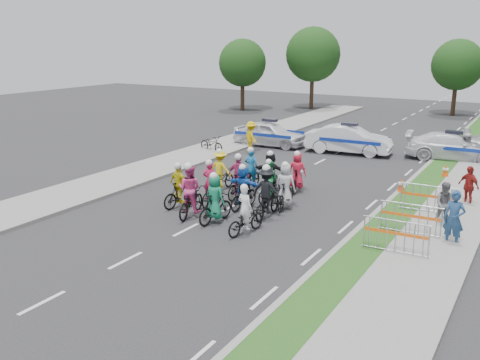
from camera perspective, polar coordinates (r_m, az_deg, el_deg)
The scene contains 35 objects.
ground at distance 18.31m, azimuth -5.79°, elevation -5.32°, with size 90.00×90.00×0.00m, color #28282B.
curb_right at distance 20.48m, azimuth 14.41°, elevation -3.34°, with size 0.20×60.00×0.12m, color gray.
grass_strip at distance 20.32m, azimuth 16.30°, elevation -3.64°, with size 1.20×60.00×0.11m, color #244C18.
sidewalk_right at distance 20.00m, azimuth 21.30°, elevation -4.34°, with size 2.40×60.00×0.13m, color gray.
sidewalk_left at distance 25.94m, azimuth -10.94°, elevation 0.70°, with size 3.00×60.00×0.13m, color gray.
rider_0 at distance 17.72m, azimuth 0.57°, elevation -3.97°, with size 0.92×1.78×1.73m.
rider_1 at distance 18.72m, azimuth -2.67°, elevation -2.48°, with size 0.83×1.81×1.85m.
rider_2 at distance 19.48m, azimuth -5.33°, elevation -1.76°, with size 1.07×2.08×2.03m.
rider_3 at distance 20.55m, azimuth -6.47°, elevation -1.06°, with size 0.95×1.75×1.78m.
rider_4 at distance 19.30m, azimuth 2.89°, elevation -1.81°, with size 1.14×1.98×1.99m.
rider_5 at distance 20.17m, azimuth 0.36°, elevation -1.08°, with size 1.44×1.72×1.78m.
rider_6 at distance 20.83m, azimuth -3.16°, elevation -1.02°, with size 0.96×1.87×1.82m.
rider_7 at distance 20.30m, azimuth 4.88°, elevation -1.12°, with size 0.84×1.82×1.86m.
rider_8 at distance 21.29m, azimuth 3.13°, elevation -0.54°, with size 0.75×1.72×1.73m.
rider_9 at distance 21.54m, azimuth -0.09°, elevation -0.13°, with size 0.95×1.79×1.88m.
rider_10 at distance 22.71m, azimuth -2.09°, elevation 0.63°, with size 1.04×1.83×1.84m.
rider_11 at distance 22.26m, azimuth 3.29°, elevation 0.49°, with size 1.51×1.80×1.85m.
rider_12 at distance 22.92m, azimuth 1.23°, elevation 0.52°, with size 0.91×1.90×1.86m.
rider_13 at distance 22.63m, azimuth 6.13°, elevation 0.46°, with size 0.83×1.76×1.78m.
police_car_0 at distance 32.30m, azimuth 3.17°, elevation 4.95°, with size 1.76×4.37×1.49m, color white.
police_car_1 at distance 30.76m, azimuth 11.52°, elevation 4.25°, with size 1.66×4.77×1.57m, color white.
police_car_2 at distance 30.67m, azimuth 21.77°, elevation 3.31°, with size 1.99×4.89×1.42m, color white.
spectator_0 at distance 17.85m, azimuth 21.86°, elevation -3.86°, with size 0.65×0.43×1.79m, color navy.
spectator_1 at distance 19.62m, azimuth 21.07°, elevation -2.46°, with size 0.76×0.60×1.57m, color slate.
spectator_2 at distance 22.38m, azimuth 23.18°, elevation -0.59°, with size 0.93×0.39×1.59m, color maroon.
marshal_hiviz at distance 30.43m, azimuth 1.19°, elevation 4.62°, with size 1.14×0.66×1.76m, color gold.
barrier_0 at distance 16.60m, azimuth 16.26°, elevation -5.98°, with size 2.00×0.50×1.12m, color #A5A8AD, non-canonical shape.
barrier_1 at distance 18.31m, azimuth 17.72°, elevation -4.13°, with size 2.00×0.50×1.12m, color #A5A8AD, non-canonical shape.
barrier_2 at distance 20.78m, azimuth 19.38°, elevation -2.02°, with size 2.00×0.50×1.12m, color #A5A8AD, non-canonical shape.
cone_0 at distance 23.25m, azimuth 16.82°, elevation -0.63°, with size 0.40×0.40×0.70m.
cone_1 at distance 26.48m, azimuth 21.06°, elevation 0.86°, with size 0.40×0.40×0.70m.
parked_bike at distance 30.69m, azimuth -3.05°, elevation 3.90°, with size 0.62×1.78×0.94m, color black.
tree_0 at distance 48.38m, azimuth 0.27°, elevation 12.37°, with size 4.20×4.20×6.30m.
tree_3 at distance 49.71m, azimuth 7.78°, elevation 13.12°, with size 4.90×4.90×7.35m.
tree_4 at distance 48.41m, azimuth 22.18°, elevation 11.31°, with size 4.20×4.20×6.30m.
Camera 1 is at (10.22, -13.83, 6.30)m, focal length 40.00 mm.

